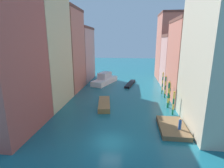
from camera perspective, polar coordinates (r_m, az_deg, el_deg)
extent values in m
plane|color=#196070|center=(44.33, 3.42, -1.28)|extent=(154.00, 154.00, 0.00)
cube|color=#B25147|center=(25.13, -32.06, 7.73)|extent=(6.61, 10.03, 19.75)
cube|color=beige|center=(33.68, -21.30, 10.07)|extent=(6.61, 10.07, 19.85)
cube|color=#C6705B|center=(43.11, -14.84, 10.16)|extent=(6.61, 9.54, 18.24)
cube|color=brown|center=(43.57, -15.68, 22.64)|extent=(6.74, 9.73, 0.66)
cube|color=tan|center=(53.55, -10.48, 9.24)|extent=(6.61, 11.34, 14.83)
cube|color=brown|center=(53.49, -10.86, 17.55)|extent=(6.74, 11.57, 0.69)
cube|color=#BCB299|center=(26.37, 31.49, 6.29)|extent=(6.61, 11.94, 18.19)
cube|color=#C6705B|center=(37.44, 23.84, 6.52)|extent=(6.61, 10.64, 15.15)
cube|color=brown|center=(37.39, 25.09, 18.55)|extent=(6.74, 10.85, 0.61)
cube|color=tan|center=(47.24, 20.18, 6.54)|extent=(6.61, 8.96, 12.45)
cube|color=brown|center=(46.93, 20.88, 14.55)|extent=(6.74, 9.14, 0.78)
cube|color=#C6705B|center=(56.49, 18.19, 11.09)|extent=(6.61, 9.98, 18.89)
cube|color=brown|center=(56.93, 18.99, 20.90)|extent=(6.74, 10.18, 0.59)
cube|color=brown|center=(25.62, 19.14, -13.25)|extent=(3.52, 5.96, 0.61)
cylinder|color=#234C93|center=(24.45, 21.33, -12.32)|extent=(0.36, 0.36, 1.29)
sphere|color=tan|center=(24.13, 21.49, -10.67)|extent=(0.26, 0.26, 0.26)
cylinder|color=#197247|center=(30.20, 19.21, -8.65)|extent=(0.29, 0.29, 0.93)
cylinder|color=#E5D14C|center=(29.87, 19.35, -7.00)|extent=(0.29, 0.29, 0.93)
cylinder|color=#197247|center=(29.56, 19.50, -5.31)|extent=(0.29, 0.29, 0.93)
cylinder|color=#E5D14C|center=(29.28, 19.64, -3.60)|extent=(0.29, 0.29, 0.93)
sphere|color=gold|center=(29.11, 19.74, -2.51)|extent=(0.32, 0.32, 0.32)
cylinder|color=#197247|center=(33.02, 17.72, -6.59)|extent=(0.34, 0.34, 0.91)
cylinder|color=#E5D14C|center=(32.72, 17.84, -5.10)|extent=(0.34, 0.34, 0.91)
cylinder|color=#197247|center=(32.45, 17.96, -3.59)|extent=(0.34, 0.34, 0.91)
cylinder|color=#E5D14C|center=(32.19, 18.08, -2.05)|extent=(0.34, 0.34, 0.91)
cylinder|color=#197247|center=(31.96, 18.20, -0.49)|extent=(0.34, 0.34, 0.91)
sphere|color=gold|center=(31.83, 18.29, 0.53)|extent=(0.37, 0.37, 0.37)
cylinder|color=#197247|center=(34.76, 18.07, -5.81)|extent=(0.29, 0.29, 0.64)
cylinder|color=#E5D14C|center=(34.55, 18.15, -4.81)|extent=(0.29, 0.29, 0.64)
cylinder|color=#197247|center=(34.36, 18.23, -3.81)|extent=(0.29, 0.29, 0.64)
cylinder|color=#E5D14C|center=(34.18, 18.31, -2.79)|extent=(0.29, 0.29, 0.64)
cylinder|color=#197247|center=(34.00, 18.40, -1.76)|extent=(0.29, 0.29, 0.64)
cylinder|color=#E5D14C|center=(33.84, 18.48, -0.72)|extent=(0.29, 0.29, 0.64)
sphere|color=gold|center=(33.74, 18.54, -0.01)|extent=(0.32, 0.32, 0.32)
cylinder|color=#197247|center=(38.26, 16.80, -3.69)|extent=(0.27, 0.27, 0.89)
cylinder|color=#E5D14C|center=(38.01, 16.90, -2.40)|extent=(0.27, 0.27, 0.89)
cylinder|color=#197247|center=(37.77, 16.99, -1.10)|extent=(0.27, 0.27, 0.89)
cylinder|color=#E5D14C|center=(37.55, 17.09, 0.22)|extent=(0.27, 0.27, 0.89)
cylinder|color=#197247|center=(37.36, 17.19, 1.55)|extent=(0.27, 0.27, 0.89)
sphere|color=gold|center=(37.25, 17.25, 2.38)|extent=(0.30, 0.30, 0.30)
cylinder|color=#197247|center=(41.17, 16.00, -2.46)|extent=(0.25, 0.25, 0.78)
cylinder|color=#E5D14C|center=(40.96, 16.07, -1.42)|extent=(0.25, 0.25, 0.78)
cylinder|color=#197247|center=(40.77, 16.14, -0.37)|extent=(0.25, 0.25, 0.78)
cylinder|color=#E5D14C|center=(40.59, 16.22, 0.70)|extent=(0.25, 0.25, 0.78)
cylinder|color=#197247|center=(40.42, 16.29, 1.77)|extent=(0.25, 0.25, 0.78)
cylinder|color=#E5D14C|center=(40.27, 16.37, 2.85)|extent=(0.25, 0.25, 0.78)
sphere|color=gold|center=(40.18, 16.41, 3.53)|extent=(0.27, 0.27, 0.27)
cube|color=white|center=(48.77, -2.38, 1.00)|extent=(6.27, 10.66, 1.38)
cube|color=silver|center=(48.44, -2.40, 2.79)|extent=(3.57, 4.86, 1.73)
cube|color=black|center=(47.62, 5.96, 0.09)|extent=(2.91, 8.53, 0.55)
cube|color=olive|center=(32.09, -2.56, -6.58)|extent=(3.00, 7.18, 0.83)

